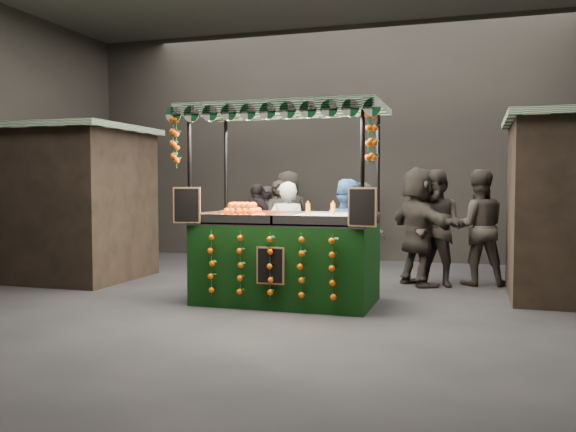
% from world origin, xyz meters
% --- Properties ---
extents(ground, '(12.00, 12.00, 0.00)m').
position_xyz_m(ground, '(0.00, 0.00, 0.00)').
color(ground, black).
rests_on(ground, ground).
extents(market_hall, '(12.10, 10.10, 5.05)m').
position_xyz_m(market_hall, '(0.00, 0.00, 3.38)').
color(market_hall, black).
rests_on(market_hall, ground).
extents(neighbour_stall_left, '(3.00, 2.20, 2.60)m').
position_xyz_m(neighbour_stall_left, '(-4.40, 1.00, 1.31)').
color(neighbour_stall_left, black).
rests_on(neighbour_stall_left, ground).
extents(juice_stall, '(2.76, 1.62, 2.67)m').
position_xyz_m(juice_stall, '(0.06, 0.02, 0.83)').
color(juice_stall, black).
rests_on(juice_stall, ground).
extents(vendor_grey, '(0.70, 0.57, 1.66)m').
position_xyz_m(vendor_grey, '(-0.25, 1.05, 0.83)').
color(vendor_grey, slate).
rests_on(vendor_grey, ground).
extents(vendor_blue, '(0.96, 0.84, 1.70)m').
position_xyz_m(vendor_blue, '(0.66, 1.09, 0.85)').
color(vendor_blue, navy).
rests_on(vendor_blue, ground).
extents(shopper_0, '(0.74, 0.64, 1.70)m').
position_xyz_m(shopper_0, '(-0.90, 2.75, 0.85)').
color(shopper_0, '#282321').
rests_on(shopper_0, ground).
extents(shopper_1, '(1.11, 1.01, 1.86)m').
position_xyz_m(shopper_1, '(1.95, 2.01, 0.93)').
color(shopper_1, black).
rests_on(shopper_1, ground).
extents(shopper_2, '(1.04, 0.79, 1.64)m').
position_xyz_m(shopper_2, '(-1.86, 4.13, 0.82)').
color(shopper_2, '#2D2524').
rests_on(shopper_2, ground).
extents(shopper_3, '(1.21, 1.18, 1.66)m').
position_xyz_m(shopper_3, '(0.37, 3.92, 0.83)').
color(shopper_3, '#2D2825').
rests_on(shopper_3, ground).
extents(shopper_4, '(1.11, 1.01, 1.90)m').
position_xyz_m(shopper_4, '(-1.17, 4.10, 0.95)').
color(shopper_4, black).
rests_on(shopper_4, ground).
extents(shopper_5, '(1.54, 1.72, 1.90)m').
position_xyz_m(shopper_5, '(1.66, 2.00, 0.95)').
color(shopper_5, black).
rests_on(shopper_5, ground).
extents(shopper_6, '(0.62, 0.69, 1.58)m').
position_xyz_m(shopper_6, '(-1.75, 4.35, 0.79)').
color(shopper_6, '#2A2422').
rests_on(shopper_6, ground).
extents(shopper_7, '(1.02, 0.87, 1.85)m').
position_xyz_m(shopper_7, '(2.56, 2.32, 0.93)').
color(shopper_7, '#2C2824').
rests_on(shopper_7, ground).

